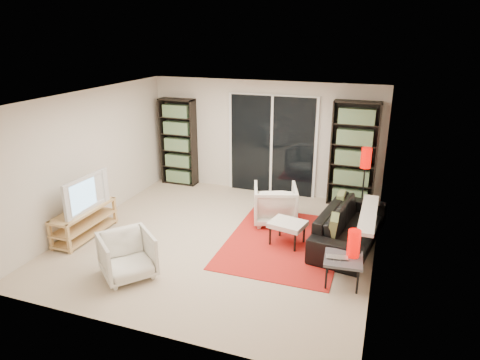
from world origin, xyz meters
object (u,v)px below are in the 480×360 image
bookshelf_left (178,142)px  armchair_back (275,204)px  side_table (343,261)px  floor_lamp (365,165)px  bookshelf_right (353,155)px  armchair_front (127,256)px  tv_stand (85,222)px  ottoman (287,225)px  sofa (350,226)px

bookshelf_left → armchair_back: bearing=-27.0°
side_table → floor_lamp: floor_lamp is taller
bookshelf_right → armchair_front: bearing=-125.3°
bookshelf_left → armchair_back: (2.64, -1.34, -0.62)m
floor_lamp → bookshelf_left: bearing=171.0°
armchair_back → bookshelf_left: bearing=-45.0°
bookshelf_left → armchair_back: size_ratio=2.48×
tv_stand → ottoman: tv_stand is taller
ottoman → side_table: 1.34m
floor_lamp → side_table: bearing=-91.5°
sofa → armchair_front: size_ratio=2.91×
side_table → armchair_back: bearing=130.6°
bookshelf_left → tv_stand: 3.08m
sofa → side_table: 1.29m
bookshelf_left → armchair_front: bookshelf_left is taller
bookshelf_right → ottoman: 2.37m
armchair_back → armchair_front: size_ratio=1.10×
ottoman → floor_lamp: floor_lamp is taller
tv_stand → floor_lamp: 5.05m
bookshelf_left → floor_lamp: size_ratio=1.42×
armchair_back → sofa: bearing=146.9°
bookshelf_left → armchair_back: 3.02m
sofa → armchair_front: bearing=134.7°
armchair_front → floor_lamp: 4.43m
side_table → armchair_front: bearing=-164.1°
bookshelf_left → bookshelf_right: (3.85, -0.00, 0.07)m
ottoman → armchair_front: bearing=-138.2°
armchair_front → side_table: armchair_front is taller
tv_stand → armchair_back: armchair_back is taller
armchair_front → side_table: (2.93, 0.83, 0.03)m
tv_stand → ottoman: bearing=14.5°
sofa → armchair_front: armchair_front is taller
ottoman → tv_stand: bearing=-165.5°
armchair_back → ottoman: (0.42, -0.77, -0.01)m
armchair_front → ottoman: armchair_front is taller
bookshelf_right → armchair_front: bookshelf_right is taller
bookshelf_left → ottoman: bookshelf_left is taller
armchair_front → ottoman: 2.58m
bookshelf_left → side_table: (4.06, -3.00, -0.62)m
armchair_back → side_table: bearing=112.6°
floor_lamp → tv_stand: bearing=-152.2°
side_table → bookshelf_right: bearing=94.0°
armchair_front → tv_stand: bearing=99.3°
sofa → tv_stand: bearing=114.8°
bookshelf_left → floor_lamp: (4.12, -0.65, 0.07)m
sofa → floor_lamp: 1.30m
side_table → tv_stand: bearing=179.8°
tv_stand → bookshelf_right: bearing=35.8°
bookshelf_left → side_table: size_ratio=3.47×
armchair_front → floor_lamp: bearing=-3.1°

